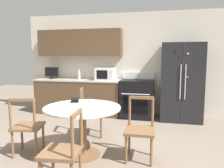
% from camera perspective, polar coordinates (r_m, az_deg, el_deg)
% --- Properties ---
extents(ground_plane, '(14.00, 14.00, 0.00)m').
position_cam_1_polar(ground_plane, '(3.52, -5.33, -17.87)').
color(ground_plane, gray).
extents(back_wall, '(5.20, 0.44, 2.60)m').
position_cam_1_polar(back_wall, '(5.77, -0.43, 6.77)').
color(back_wall, silver).
rests_on(back_wall, ground_plane).
extents(kitchen_counter, '(2.25, 0.64, 0.90)m').
position_cam_1_polar(kitchen_counter, '(5.81, -8.68, -3.21)').
color(kitchen_counter, brown).
rests_on(kitchen_counter, ground_plane).
extents(refrigerator, '(0.93, 0.72, 1.80)m').
position_cam_1_polar(refrigerator, '(5.32, 17.65, 0.47)').
color(refrigerator, black).
rests_on(refrigerator, ground_plane).
extents(oven_range, '(0.80, 0.68, 1.08)m').
position_cam_1_polar(oven_range, '(5.42, 6.53, -3.73)').
color(oven_range, black).
rests_on(oven_range, ground_plane).
extents(microwave, '(0.47, 0.40, 0.31)m').
position_cam_1_polar(microwave, '(5.50, -1.68, 2.62)').
color(microwave, white).
rests_on(microwave, kitchen_counter).
extents(countertop_tv, '(0.37, 0.16, 0.30)m').
position_cam_1_polar(countertop_tv, '(6.12, -15.48, 2.92)').
color(countertop_tv, black).
rests_on(countertop_tv, kitchen_counter).
extents(counter_bottle, '(0.07, 0.07, 0.30)m').
position_cam_1_polar(counter_bottle, '(5.74, -8.60, 2.32)').
color(counter_bottle, silver).
rests_on(counter_bottle, kitchen_counter).
extents(dining_table, '(1.14, 1.14, 0.75)m').
position_cam_1_polar(dining_table, '(3.31, -7.69, -8.52)').
color(dining_table, beige).
rests_on(dining_table, ground_plane).
extents(dining_chair_far, '(0.51, 0.51, 0.90)m').
position_cam_1_polar(dining_chair_far, '(4.16, -5.65, -7.53)').
color(dining_chair_far, brown).
rests_on(dining_chair_far, ground_plane).
extents(dining_chair_left, '(0.50, 0.50, 0.90)m').
position_cam_1_polar(dining_chair_left, '(3.60, -21.27, -10.34)').
color(dining_chair_left, brown).
rests_on(dining_chair_left, ground_plane).
extents(dining_chair_right, '(0.42, 0.42, 0.90)m').
position_cam_1_polar(dining_chair_right, '(3.25, 7.32, -11.82)').
color(dining_chair_right, brown).
rests_on(dining_chair_right, ground_plane).
extents(dining_chair_near, '(0.46, 0.46, 0.90)m').
position_cam_1_polar(dining_chair_near, '(2.60, -12.52, -16.89)').
color(dining_chair_near, brown).
rests_on(dining_chair_near, ground_plane).
extents(candle_glass, '(0.09, 0.09, 0.09)m').
position_cam_1_polar(candle_glass, '(3.32, -5.67, -4.96)').
color(candle_glass, silver).
rests_on(candle_glass, dining_table).
extents(folded_napkin, '(0.17, 0.08, 0.05)m').
position_cam_1_polar(folded_napkin, '(3.17, -5.60, -5.80)').
color(folded_napkin, silver).
rests_on(folded_napkin, dining_table).
extents(wallet, '(0.15, 0.16, 0.07)m').
position_cam_1_polar(wallet, '(3.61, -9.67, -4.26)').
color(wallet, black).
rests_on(wallet, dining_table).
extents(mail_stack, '(0.33, 0.36, 0.02)m').
position_cam_1_polar(mail_stack, '(3.27, -11.13, -5.78)').
color(mail_stack, white).
rests_on(mail_stack, dining_table).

